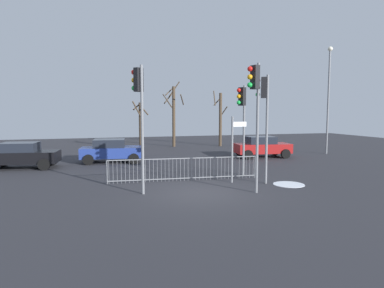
% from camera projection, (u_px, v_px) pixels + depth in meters
% --- Properties ---
extents(ground_plane, '(60.00, 60.00, 0.00)m').
position_uv_depth(ground_plane, '(200.00, 192.00, 13.42)').
color(ground_plane, '#2D2D33').
extents(traffic_light_mid_right, '(0.53, 0.39, 4.49)m').
position_uv_depth(traffic_light_mid_right, '(242.00, 110.00, 16.68)').
color(traffic_light_mid_right, slate).
rests_on(traffic_light_mid_right, ground).
extents(traffic_light_rear_right, '(0.56, 0.36, 5.06)m').
position_uv_depth(traffic_light_rear_right, '(255.00, 99.00, 12.92)').
color(traffic_light_rear_right, slate).
rests_on(traffic_light_rear_right, ground).
extents(traffic_light_foreground_left, '(0.53, 0.40, 4.80)m').
position_uv_depth(traffic_light_foreground_left, '(264.00, 105.00, 14.73)').
color(traffic_light_foreground_left, slate).
rests_on(traffic_light_foreground_left, ground).
extents(traffic_light_rear_left, '(0.44, 0.49, 4.96)m').
position_uv_depth(traffic_light_rear_left, '(139.00, 101.00, 12.85)').
color(traffic_light_rear_left, slate).
rests_on(traffic_light_rear_left, ground).
extents(direction_sign_post, '(0.78, 0.18, 2.98)m').
position_uv_depth(direction_sign_post, '(233.00, 146.00, 15.14)').
color(direction_sign_post, slate).
rests_on(direction_sign_post, ground).
extents(pedestrian_guard_railing, '(7.03, 0.58, 1.07)m').
position_uv_depth(pedestrian_guard_railing, '(184.00, 169.00, 15.59)').
color(pedestrian_guard_railing, slate).
rests_on(pedestrian_guard_railing, ground).
extents(car_blue_mid, '(3.96, 2.27, 1.47)m').
position_uv_depth(car_blue_mid, '(111.00, 150.00, 21.24)').
color(car_blue_mid, navy).
rests_on(car_blue_mid, ground).
extents(car_red_far, '(3.96, 2.26, 1.47)m').
position_uv_depth(car_red_far, '(262.00, 146.00, 23.61)').
color(car_red_far, maroon).
rests_on(car_red_far, ground).
extents(car_black_near, '(4.00, 2.36, 1.47)m').
position_uv_depth(car_black_near, '(22.00, 155.00, 18.97)').
color(car_black_near, black).
rests_on(car_black_near, ground).
extents(street_lamp, '(0.36, 0.36, 8.00)m').
position_uv_depth(street_lamp, '(329.00, 90.00, 25.15)').
color(street_lamp, slate).
rests_on(street_lamp, ground).
extents(bare_tree_left, '(1.36, 1.20, 5.14)m').
position_uv_depth(bare_tree_left, '(220.00, 118.00, 31.17)').
color(bare_tree_left, '#473828').
rests_on(bare_tree_left, ground).
extents(bare_tree_centre, '(1.37, 1.35, 4.13)m').
position_uv_depth(bare_tree_centre, '(141.00, 124.00, 28.42)').
color(bare_tree_centre, '#473828').
rests_on(bare_tree_centre, ground).
extents(bare_tree_right, '(2.04, 1.99, 5.96)m').
position_uv_depth(bare_tree_right, '(174.00, 114.00, 30.65)').
color(bare_tree_right, '#473828').
rests_on(bare_tree_right, ground).
extents(snow_patch_kerb, '(1.36, 1.36, 0.01)m').
position_uv_depth(snow_patch_kerb, '(289.00, 184.00, 14.81)').
color(snow_patch_kerb, white).
rests_on(snow_patch_kerb, ground).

